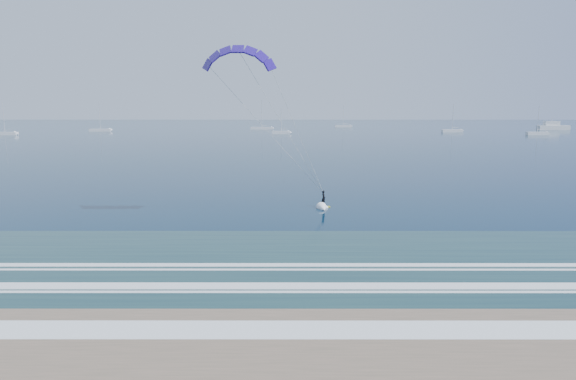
{
  "coord_description": "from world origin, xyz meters",
  "views": [
    {
      "loc": [
        3.93,
        -22.71,
        10.14
      ],
      "look_at": [
        3.89,
        24.83,
        2.56
      ],
      "focal_mm": 32.0,
      "sensor_mm": 36.0,
      "label": 1
    }
  ],
  "objects_px": {
    "sailboat_4": "(343,126)",
    "sailboat_5": "(452,131)",
    "sailboat_3": "(281,132)",
    "sailboat_6": "(537,133)",
    "sailboat_1": "(100,130)",
    "kitesurfer_rig": "(283,126)",
    "sailboat_0": "(5,133)",
    "sailboat_2": "(262,128)",
    "motor_yacht": "(553,126)"
  },
  "relations": [
    {
      "from": "motor_yacht",
      "to": "sailboat_3",
      "type": "xyz_separation_m",
      "value": [
        -129.75,
        -41.17,
        -0.92
      ]
    },
    {
      "from": "sailboat_1",
      "to": "sailboat_2",
      "type": "relative_size",
      "value": 0.93
    },
    {
      "from": "sailboat_0",
      "to": "sailboat_6",
      "type": "distance_m",
      "value": 204.87
    },
    {
      "from": "kitesurfer_rig",
      "to": "sailboat_3",
      "type": "distance_m",
      "value": 157.8
    },
    {
      "from": "sailboat_3",
      "to": "sailboat_6",
      "type": "bearing_deg",
      "value": -4.4
    },
    {
      "from": "sailboat_0",
      "to": "sailboat_4",
      "type": "relative_size",
      "value": 1.03
    },
    {
      "from": "sailboat_0",
      "to": "sailboat_2",
      "type": "height_order",
      "value": "sailboat_2"
    },
    {
      "from": "sailboat_5",
      "to": "sailboat_6",
      "type": "xyz_separation_m",
      "value": [
        25.52,
        -23.1,
        -0.01
      ]
    },
    {
      "from": "sailboat_2",
      "to": "sailboat_5",
      "type": "bearing_deg",
      "value": -19.44
    },
    {
      "from": "sailboat_1",
      "to": "sailboat_2",
      "type": "bearing_deg",
      "value": 17.42
    },
    {
      "from": "sailboat_2",
      "to": "sailboat_5",
      "type": "relative_size",
      "value": 1.19
    },
    {
      "from": "sailboat_2",
      "to": "sailboat_6",
      "type": "xyz_separation_m",
      "value": [
        109.03,
        -52.57,
        -0.02
      ]
    },
    {
      "from": "sailboat_4",
      "to": "sailboat_3",
      "type": "bearing_deg",
      "value": -113.84
    },
    {
      "from": "motor_yacht",
      "to": "kitesurfer_rig",
      "type": "bearing_deg",
      "value": -122.64
    },
    {
      "from": "kitesurfer_rig",
      "to": "sailboat_4",
      "type": "height_order",
      "value": "kitesurfer_rig"
    },
    {
      "from": "sailboat_4",
      "to": "sailboat_6",
      "type": "height_order",
      "value": "sailboat_4"
    },
    {
      "from": "motor_yacht",
      "to": "sailboat_0",
      "type": "distance_m",
      "value": 240.94
    },
    {
      "from": "sailboat_1",
      "to": "sailboat_4",
      "type": "height_order",
      "value": "sailboat_1"
    },
    {
      "from": "kitesurfer_rig",
      "to": "sailboat_3",
      "type": "bearing_deg",
      "value": 90.88
    },
    {
      "from": "sailboat_1",
      "to": "sailboat_3",
      "type": "relative_size",
      "value": 1.3
    },
    {
      "from": "sailboat_3",
      "to": "sailboat_4",
      "type": "height_order",
      "value": "sailboat_4"
    },
    {
      "from": "sailboat_1",
      "to": "sailboat_4",
      "type": "xyz_separation_m",
      "value": [
        113.38,
        51.01,
        -0.01
      ]
    },
    {
      "from": "motor_yacht",
      "to": "sailboat_2",
      "type": "xyz_separation_m",
      "value": [
        -139.85,
        3.8,
        -0.9
      ]
    },
    {
      "from": "sailboat_2",
      "to": "sailboat_4",
      "type": "relative_size",
      "value": 1.16
    },
    {
      "from": "sailboat_1",
      "to": "sailboat_6",
      "type": "xyz_separation_m",
      "value": [
        179.7,
        -30.39,
        -0.01
      ]
    },
    {
      "from": "kitesurfer_rig",
      "to": "sailboat_4",
      "type": "distance_m",
      "value": 233.47
    },
    {
      "from": "sailboat_4",
      "to": "sailboat_2",
      "type": "bearing_deg",
      "value": -145.98
    },
    {
      "from": "sailboat_6",
      "to": "sailboat_1",
      "type": "bearing_deg",
      "value": 170.4
    },
    {
      "from": "sailboat_3",
      "to": "sailboat_4",
      "type": "relative_size",
      "value": 0.83
    },
    {
      "from": "sailboat_5",
      "to": "sailboat_6",
      "type": "bearing_deg",
      "value": -42.15
    },
    {
      "from": "sailboat_0",
      "to": "sailboat_1",
      "type": "bearing_deg",
      "value": 51.55
    },
    {
      "from": "sailboat_4",
      "to": "sailboat_5",
      "type": "relative_size",
      "value": 1.03
    },
    {
      "from": "sailboat_3",
      "to": "sailboat_0",
      "type": "bearing_deg",
      "value": -175.19
    },
    {
      "from": "sailboat_0",
      "to": "sailboat_3",
      "type": "relative_size",
      "value": 1.25
    },
    {
      "from": "sailboat_2",
      "to": "sailboat_3",
      "type": "height_order",
      "value": "sailboat_2"
    },
    {
      "from": "sailboat_3",
      "to": "sailboat_5",
      "type": "bearing_deg",
      "value": 11.92
    },
    {
      "from": "kitesurfer_rig",
      "to": "sailboat_1",
      "type": "xyz_separation_m",
      "value": [
        -83.2,
        180.37,
        -7.78
      ]
    },
    {
      "from": "kitesurfer_rig",
      "to": "motor_yacht",
      "type": "distance_m",
      "value": 236.13
    },
    {
      "from": "sailboat_5",
      "to": "motor_yacht",
      "type": "bearing_deg",
      "value": 24.5
    },
    {
      "from": "sailboat_3",
      "to": "sailboat_2",
      "type": "bearing_deg",
      "value": 102.66
    },
    {
      "from": "sailboat_0",
      "to": "kitesurfer_rig",
      "type": "bearing_deg",
      "value": -53.91
    },
    {
      "from": "kitesurfer_rig",
      "to": "sailboat_6",
      "type": "bearing_deg",
      "value": 57.24
    },
    {
      "from": "sailboat_0",
      "to": "sailboat_6",
      "type": "bearing_deg",
      "value": 0.36
    },
    {
      "from": "sailboat_0",
      "to": "sailboat_4",
      "type": "distance_m",
      "value": 161.35
    },
    {
      "from": "sailboat_2",
      "to": "sailboat_3",
      "type": "relative_size",
      "value": 1.4
    },
    {
      "from": "sailboat_1",
      "to": "sailboat_3",
      "type": "xyz_separation_m",
      "value": [
        80.77,
        -22.79,
        -0.02
      ]
    },
    {
      "from": "sailboat_0",
      "to": "sailboat_5",
      "type": "relative_size",
      "value": 1.06
    },
    {
      "from": "sailboat_0",
      "to": "sailboat_2",
      "type": "distance_m",
      "value": 109.94
    },
    {
      "from": "sailboat_1",
      "to": "sailboat_4",
      "type": "relative_size",
      "value": 1.08
    },
    {
      "from": "motor_yacht",
      "to": "sailboat_4",
      "type": "xyz_separation_m",
      "value": [
        -97.14,
        32.63,
        -0.91
      ]
    }
  ]
}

